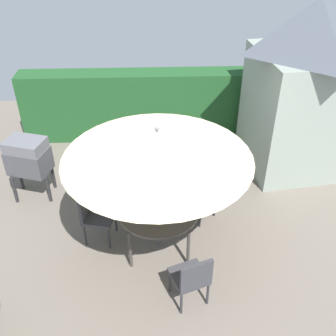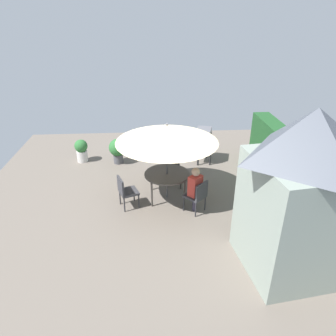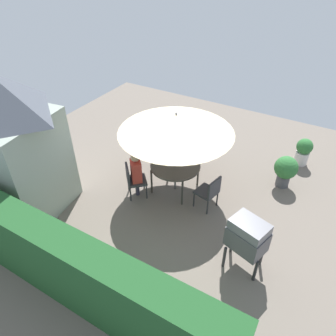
{
  "view_description": "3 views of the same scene",
  "coord_description": "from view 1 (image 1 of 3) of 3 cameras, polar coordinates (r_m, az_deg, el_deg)",
  "views": [
    {
      "loc": [
        -0.08,
        -4.72,
        4.82
      ],
      "look_at": [
        0.11,
        0.32,
        1.27
      ],
      "focal_mm": 42.94,
      "sensor_mm": 36.0,
      "label": 1
    },
    {
      "loc": [
        7.43,
        -0.54,
        4.69
      ],
      "look_at": [
        -0.16,
        -0.02,
        0.87
      ],
      "focal_mm": 33.0,
      "sensor_mm": 36.0,
      "label": 2
    },
    {
      "loc": [
        -3.03,
        5.46,
        5.29
      ],
      "look_at": [
        -0.03,
        0.28,
        0.88
      ],
      "focal_mm": 33.37,
      "sensor_mm": 36.0,
      "label": 3
    }
  ],
  "objects": [
    {
      "name": "ground_plane",
      "position": [
        6.74,
        -0.84,
        -10.46
      ],
      "size": [
        11.0,
        11.0,
        0.0
      ],
      "primitive_type": "plane",
      "color": "#6B6056"
    },
    {
      "name": "hedge_backdrop",
      "position": [
        9.16,
        -1.48,
        8.95
      ],
      "size": [
        6.03,
        0.56,
        1.55
      ],
      "color": "#1E4C23",
      "rests_on": "ground"
    },
    {
      "name": "garden_shed",
      "position": [
        8.12,
        18.58,
        10.77
      ],
      "size": [
        2.11,
        2.1,
        3.33
      ],
      "color": "gray",
      "rests_on": "ground"
    },
    {
      "name": "patio_table",
      "position": [
        6.22,
        -1.37,
        -6.29
      ],
      "size": [
        1.25,
        1.25,
        0.76
      ],
      "color": "#47423D",
      "rests_on": "ground"
    },
    {
      "name": "patio_umbrella",
      "position": [
        5.49,
        -1.54,
        3.31
      ],
      "size": [
        2.69,
        2.69,
        2.2
      ],
      "color": "#4C4C51",
      "rests_on": "ground"
    },
    {
      "name": "bbq_grill",
      "position": [
        7.6,
        -19.24,
        1.47
      ],
      "size": [
        0.82,
        0.68,
        1.2
      ],
      "color": "#47474C",
      "rests_on": "ground"
    },
    {
      "name": "chair_near_shed",
      "position": [
        6.95,
        4.96,
        -3.21
      ],
      "size": [
        0.65,
        0.65,
        0.9
      ],
      "color": "#38383D",
      "rests_on": "ground"
    },
    {
      "name": "chair_far_side",
      "position": [
        6.58,
        -10.5,
        -6.34
      ],
      "size": [
        0.55,
        0.55,
        0.9
      ],
      "color": "#38383D",
      "rests_on": "ground"
    },
    {
      "name": "chair_toward_hedge",
      "position": [
        5.59,
        3.39,
        -15.21
      ],
      "size": [
        0.59,
        0.6,
        0.9
      ],
      "color": "#38383D",
      "rests_on": "ground"
    },
    {
      "name": "person_in_red",
      "position": [
        6.73,
        4.6,
        -1.78
      ],
      "size": [
        0.41,
        0.41,
        1.26
      ],
      "color": "#CC3D33",
      "rests_on": "ground"
    }
  ]
}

